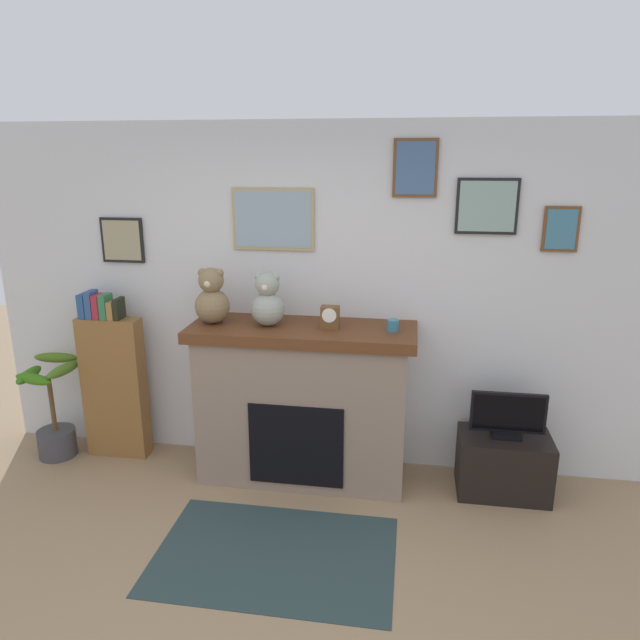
{
  "coord_description": "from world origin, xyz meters",
  "views": [
    {
      "loc": [
        0.7,
        -2.23,
        2.35
      ],
      "look_at": [
        0.08,
        1.66,
        1.23
      ],
      "focal_mm": 32.52,
      "sensor_mm": 36.0,
      "label": 1
    }
  ],
  "objects_px": {
    "television": "(508,416)",
    "teddy_bear_brown": "(212,298)",
    "fireplace": "(303,402)",
    "mantel_clock": "(330,317)",
    "bookshelf": "(114,382)",
    "teddy_bear_grey": "(268,302)",
    "potted_plant": "(53,416)",
    "candle_jar": "(393,325)",
    "tv_stand": "(503,464)"
  },
  "relations": [
    {
      "from": "television",
      "to": "teddy_bear_brown",
      "type": "xyz_separation_m",
      "value": [
        -2.12,
        0.0,
        0.77
      ]
    },
    {
      "from": "fireplace",
      "to": "mantel_clock",
      "type": "relative_size",
      "value": 10.2
    },
    {
      "from": "bookshelf",
      "to": "teddy_bear_brown",
      "type": "xyz_separation_m",
      "value": [
        0.89,
        -0.1,
        0.74
      ]
    },
    {
      "from": "fireplace",
      "to": "television",
      "type": "distance_m",
      "value": 1.46
    },
    {
      "from": "bookshelf",
      "to": "teddy_bear_grey",
      "type": "xyz_separation_m",
      "value": [
        1.3,
        -0.1,
        0.73
      ]
    },
    {
      "from": "fireplace",
      "to": "mantel_clock",
      "type": "bearing_deg",
      "value": -5.47
    },
    {
      "from": "television",
      "to": "teddy_bear_grey",
      "type": "xyz_separation_m",
      "value": [
        -1.71,
        0.0,
        0.76
      ]
    },
    {
      "from": "teddy_bear_grey",
      "to": "potted_plant",
      "type": "bearing_deg",
      "value": -179.39
    },
    {
      "from": "candle_jar",
      "to": "teddy_bear_brown",
      "type": "xyz_separation_m",
      "value": [
        -1.3,
        -0.0,
        0.14
      ]
    },
    {
      "from": "potted_plant",
      "to": "tv_stand",
      "type": "relative_size",
      "value": 1.3
    },
    {
      "from": "television",
      "to": "mantel_clock",
      "type": "height_order",
      "value": "mantel_clock"
    },
    {
      "from": "tv_stand",
      "to": "mantel_clock",
      "type": "height_order",
      "value": "mantel_clock"
    },
    {
      "from": "teddy_bear_grey",
      "to": "teddy_bear_brown",
      "type": "bearing_deg",
      "value": -180.0
    },
    {
      "from": "teddy_bear_grey",
      "to": "fireplace",
      "type": "bearing_deg",
      "value": 4.23
    },
    {
      "from": "teddy_bear_brown",
      "to": "tv_stand",
      "type": "bearing_deg",
      "value": 0.03
    },
    {
      "from": "fireplace",
      "to": "teddy_bear_brown",
      "type": "bearing_deg",
      "value": -178.41
    },
    {
      "from": "bookshelf",
      "to": "television",
      "type": "distance_m",
      "value": 3.01
    },
    {
      "from": "television",
      "to": "mantel_clock",
      "type": "bearing_deg",
      "value": -179.96
    },
    {
      "from": "potted_plant",
      "to": "television",
      "type": "xyz_separation_m",
      "value": [
        3.49,
        0.02,
        0.25
      ]
    },
    {
      "from": "bookshelf",
      "to": "mantel_clock",
      "type": "height_order",
      "value": "bookshelf"
    },
    {
      "from": "tv_stand",
      "to": "teddy_bear_grey",
      "type": "distance_m",
      "value": 2.05
    },
    {
      "from": "potted_plant",
      "to": "teddy_bear_grey",
      "type": "relative_size",
      "value": 2.14
    },
    {
      "from": "teddy_bear_brown",
      "to": "television",
      "type": "bearing_deg",
      "value": -0.01
    },
    {
      "from": "bookshelf",
      "to": "mantel_clock",
      "type": "relative_size",
      "value": 8.57
    },
    {
      "from": "teddy_bear_grey",
      "to": "television",
      "type": "bearing_deg",
      "value": -0.01
    },
    {
      "from": "tv_stand",
      "to": "television",
      "type": "distance_m",
      "value": 0.38
    },
    {
      "from": "potted_plant",
      "to": "teddy_bear_grey",
      "type": "height_order",
      "value": "teddy_bear_grey"
    },
    {
      "from": "teddy_bear_brown",
      "to": "teddy_bear_grey",
      "type": "relative_size",
      "value": 1.04
    },
    {
      "from": "fireplace",
      "to": "tv_stand",
      "type": "height_order",
      "value": "fireplace"
    },
    {
      "from": "teddy_bear_brown",
      "to": "teddy_bear_grey",
      "type": "height_order",
      "value": "teddy_bear_brown"
    },
    {
      "from": "fireplace",
      "to": "teddy_bear_brown",
      "type": "height_order",
      "value": "teddy_bear_brown"
    },
    {
      "from": "tv_stand",
      "to": "television",
      "type": "xyz_separation_m",
      "value": [
        0.0,
        -0.0,
        0.38
      ]
    },
    {
      "from": "potted_plant",
      "to": "teddy_bear_brown",
      "type": "bearing_deg",
      "value": 0.79
    },
    {
      "from": "teddy_bear_brown",
      "to": "teddy_bear_grey",
      "type": "bearing_deg",
      "value": 0.0
    },
    {
      "from": "mantel_clock",
      "to": "teddy_bear_brown",
      "type": "bearing_deg",
      "value": 179.93
    },
    {
      "from": "tv_stand",
      "to": "mantel_clock",
      "type": "distance_m",
      "value": 1.64
    },
    {
      "from": "fireplace",
      "to": "bookshelf",
      "type": "bearing_deg",
      "value": 176.93
    },
    {
      "from": "potted_plant",
      "to": "candle_jar",
      "type": "bearing_deg",
      "value": 0.42
    },
    {
      "from": "teddy_bear_brown",
      "to": "candle_jar",
      "type": "bearing_deg",
      "value": 0.02
    },
    {
      "from": "mantel_clock",
      "to": "tv_stand",
      "type": "bearing_deg",
      "value": 0.1
    },
    {
      "from": "bookshelf",
      "to": "mantel_clock",
      "type": "bearing_deg",
      "value": -3.34
    },
    {
      "from": "bookshelf",
      "to": "potted_plant",
      "type": "xyz_separation_m",
      "value": [
        -0.49,
        -0.12,
        -0.27
      ]
    },
    {
      "from": "bookshelf",
      "to": "television",
      "type": "xyz_separation_m",
      "value": [
        3.01,
        -0.1,
        -0.03
      ]
    },
    {
      "from": "fireplace",
      "to": "tv_stand",
      "type": "relative_size",
      "value": 2.54
    },
    {
      "from": "bookshelf",
      "to": "potted_plant",
      "type": "height_order",
      "value": "bookshelf"
    },
    {
      "from": "tv_stand",
      "to": "television",
      "type": "bearing_deg",
      "value": -90.0
    },
    {
      "from": "potted_plant",
      "to": "teddy_bear_grey",
      "type": "distance_m",
      "value": 2.05
    },
    {
      "from": "bookshelf",
      "to": "tv_stand",
      "type": "bearing_deg",
      "value": -1.9
    },
    {
      "from": "fireplace",
      "to": "bookshelf",
      "type": "distance_m",
      "value": 1.55
    },
    {
      "from": "tv_stand",
      "to": "candle_jar",
      "type": "xyz_separation_m",
      "value": [
        -0.82,
        -0.0,
        1.0
      ]
    }
  ]
}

